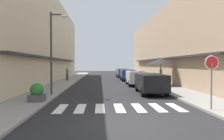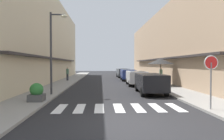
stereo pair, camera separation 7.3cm
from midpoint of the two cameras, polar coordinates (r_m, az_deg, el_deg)
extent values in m
plane|color=#232326|center=(24.39, -0.87, -3.54)|extent=(91.90, 91.90, 0.00)
cube|color=gray|center=(24.72, -12.65, -3.37)|extent=(2.53, 58.48, 0.12)
cube|color=gray|center=(25.08, 10.74, -3.29)|extent=(2.53, 58.48, 0.12)
cube|color=beige|center=(26.75, -20.38, 8.10)|extent=(5.00, 39.60, 10.53)
cube|color=#332D2D|center=(25.90, -14.50, 2.90)|extent=(0.50, 27.72, 0.16)
cube|color=tan|center=(27.26, 17.99, 6.17)|extent=(5.00, 39.60, 8.80)
cube|color=#332D2D|center=(26.32, 12.36, 2.89)|extent=(0.50, 27.72, 0.16)
cube|color=silver|center=(10.69, -13.64, -10.08)|extent=(0.45, 2.20, 0.01)
cube|color=silver|center=(10.56, -8.49, -10.19)|extent=(0.45, 2.20, 0.01)
cube|color=silver|center=(10.51, -3.24, -10.23)|extent=(0.45, 2.20, 0.01)
cube|color=silver|center=(10.55, 2.01, -10.19)|extent=(0.45, 2.20, 0.01)
cube|color=silver|center=(10.68, 7.17, -10.06)|extent=(0.45, 2.20, 0.01)
cube|color=silver|center=(10.88, 12.17, -9.86)|extent=(0.45, 2.20, 0.01)
cube|color=silver|center=(11.16, 16.95, -9.61)|extent=(0.45, 2.20, 0.01)
cube|color=black|center=(15.66, 10.43, -3.14)|extent=(1.91, 4.40, 1.13)
cube|color=black|center=(15.43, 10.62, -2.07)|extent=(1.56, 2.48, 0.56)
cylinder|color=black|center=(16.99, 6.84, -4.67)|extent=(0.24, 0.65, 0.64)
cylinder|color=black|center=(17.27, 12.09, -4.60)|extent=(0.24, 0.65, 0.64)
cylinder|color=black|center=(14.18, 8.39, -5.91)|extent=(0.24, 0.65, 0.64)
cylinder|color=black|center=(14.52, 14.62, -5.77)|extent=(0.24, 0.65, 0.64)
cube|color=silver|center=(21.68, 6.65, -1.84)|extent=(1.90, 4.33, 1.13)
cube|color=black|center=(21.46, 6.75, -1.06)|extent=(1.55, 2.44, 0.56)
cylinder|color=black|center=(23.03, 4.21, -3.05)|extent=(0.24, 0.65, 0.64)
cylinder|color=black|center=(23.23, 8.13, -3.02)|extent=(0.24, 0.65, 0.64)
cylinder|color=black|center=(20.23, 4.94, -3.68)|extent=(0.24, 0.65, 0.64)
cylinder|color=black|center=(20.46, 9.38, -3.64)|extent=(0.24, 0.65, 0.64)
cube|color=navy|center=(28.26, 4.39, -1.06)|extent=(1.88, 4.47, 1.13)
cube|color=black|center=(28.03, 4.44, -0.46)|extent=(1.54, 2.52, 0.56)
cylinder|color=black|center=(29.68, 2.58, -2.03)|extent=(0.24, 0.65, 0.64)
cylinder|color=black|center=(29.83, 5.63, -2.01)|extent=(0.24, 0.65, 0.64)
cylinder|color=black|center=(26.77, 3.00, -2.41)|extent=(0.24, 0.65, 0.64)
cylinder|color=black|center=(26.94, 6.37, -2.39)|extent=(0.24, 0.65, 0.64)
cube|color=#4C5156|center=(35.04, 2.95, -0.56)|extent=(1.84, 4.49, 1.13)
cube|color=black|center=(34.81, 2.99, -0.07)|extent=(1.52, 2.53, 0.56)
cylinder|color=black|center=(36.44, 1.42, -1.37)|extent=(0.23, 0.64, 0.64)
cylinder|color=black|center=(36.62, 3.90, -1.36)|extent=(0.23, 0.64, 0.64)
cylinder|color=black|center=(33.51, 1.91, -1.62)|extent=(0.23, 0.64, 0.64)
cylinder|color=black|center=(33.71, 4.60, -1.61)|extent=(0.23, 0.64, 0.64)
cylinder|color=slate|center=(10.54, 25.33, -3.91)|extent=(0.07, 0.07, 2.11)
cylinder|color=red|center=(10.50, 25.40, 1.84)|extent=(0.64, 0.03, 0.64)
torus|color=white|center=(10.50, 25.40, 1.84)|extent=(0.65, 0.05, 0.65)
cylinder|color=#38383D|center=(14.92, -16.03, 4.33)|extent=(0.14, 0.14, 5.55)
cylinder|color=#38383D|center=(15.18, -14.40, 14.31)|extent=(0.90, 0.10, 0.10)
ellipsoid|color=beige|center=(15.08, -12.67, 14.02)|extent=(0.44, 0.28, 0.20)
cylinder|color=#262626|center=(21.12, 13.06, -3.96)|extent=(0.48, 0.48, 0.06)
cylinder|color=#4C3823|center=(21.04, 13.07, -0.87)|extent=(0.06, 0.06, 2.34)
cone|color=black|center=(21.03, 13.09, 2.32)|extent=(2.60, 2.60, 0.55)
cube|color=#4C4C4C|center=(12.44, -19.53, -7.06)|extent=(0.81, 0.81, 0.38)
sphere|color=#2D7533|center=(12.39, -19.55, -5.02)|extent=(0.73, 0.73, 0.73)
cylinder|color=#282B33|center=(23.84, 13.17, -2.42)|extent=(0.26, 0.26, 0.82)
cylinder|color=#4C7259|center=(23.80, 13.18, -0.64)|extent=(0.34, 0.34, 0.65)
sphere|color=tan|center=(23.79, 13.18, 0.41)|extent=(0.22, 0.22, 0.22)
cylinder|color=#282B33|center=(27.48, -11.87, -1.90)|extent=(0.26, 0.26, 0.82)
cylinder|color=#4C7259|center=(27.45, -11.88, -0.37)|extent=(0.34, 0.34, 0.65)
sphere|color=tan|center=(27.44, -11.88, 0.54)|extent=(0.22, 0.22, 0.22)
camera|label=1|loc=(0.04, -89.89, 0.00)|focal=33.83mm
camera|label=2|loc=(0.04, 90.11, 0.00)|focal=33.83mm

